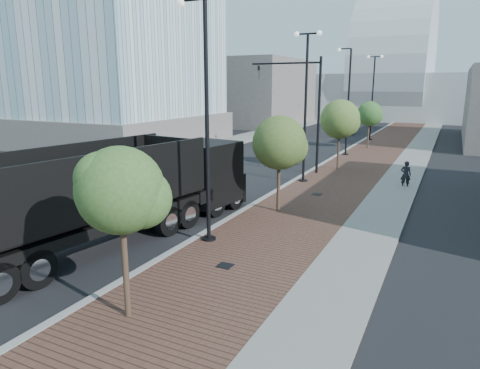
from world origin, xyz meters
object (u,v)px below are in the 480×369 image
at_px(white_sedan, 212,170).
at_px(pedestrian, 406,175).
at_px(dark_car_mid, 277,141).
at_px(dump_truck, 155,191).

relative_size(white_sedan, pedestrian, 2.67).
bearing_deg(dark_car_mid, dump_truck, -82.50).
relative_size(dump_truck, dark_car_mid, 3.04).
bearing_deg(dark_car_mid, white_sedan, -85.67).
height_order(dark_car_mid, pedestrian, pedestrian).
relative_size(dump_truck, white_sedan, 3.20).
height_order(dump_truck, dark_car_mid, dump_truck).
distance_m(dump_truck, white_sedan, 9.76).
relative_size(white_sedan, dark_car_mid, 0.95).
xyz_separation_m(dump_truck, dark_car_mid, (-4.39, 25.80, -1.00)).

